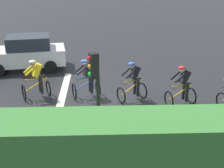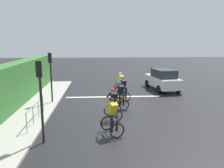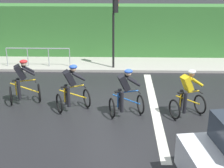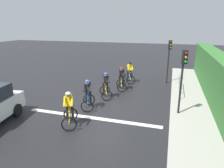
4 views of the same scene
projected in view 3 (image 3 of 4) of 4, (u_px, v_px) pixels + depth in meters
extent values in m
plane|color=black|center=(115.00, 107.00, 12.12)|extent=(80.00, 80.00, 0.00)
cube|color=#ADA89E|center=(77.00, 62.00, 16.94)|extent=(2.80, 18.94, 0.12)
cube|color=tan|center=(79.00, 53.00, 17.70)|extent=(0.44, 18.94, 0.54)
cube|color=#387533|center=(79.00, 31.00, 17.58)|extent=(1.10, 18.94, 2.72)
cube|color=silver|center=(154.00, 108.00, 12.08)|extent=(7.00, 0.30, 0.01)
torus|color=black|center=(39.00, 93.00, 12.52)|extent=(0.67, 0.26, 0.68)
torus|color=black|center=(11.00, 96.00, 12.25)|extent=(0.67, 0.26, 0.68)
cylinder|color=gold|center=(25.00, 88.00, 12.29)|extent=(0.34, 0.95, 0.51)
cylinder|color=gold|center=(16.00, 88.00, 12.20)|extent=(0.04, 0.04, 0.55)
cylinder|color=gold|center=(25.00, 81.00, 12.20)|extent=(0.26, 0.69, 0.04)
cube|color=black|center=(15.00, 81.00, 12.09)|extent=(0.16, 0.24, 0.04)
cylinder|color=black|center=(35.00, 80.00, 12.31)|extent=(0.41, 0.16, 0.03)
cube|color=black|center=(20.00, 72.00, 12.04)|extent=(0.41, 0.48, 0.57)
sphere|color=beige|center=(24.00, 64.00, 11.96)|extent=(0.20, 0.20, 0.20)
ellipsoid|color=red|center=(23.00, 62.00, 11.94)|extent=(0.31, 0.34, 0.14)
cylinder|color=black|center=(19.00, 88.00, 12.35)|extent=(0.12, 0.12, 0.74)
cylinder|color=black|center=(19.00, 90.00, 12.14)|extent=(0.12, 0.12, 0.74)
cylinder|color=black|center=(28.00, 69.00, 12.24)|extent=(0.23, 0.48, 0.37)
cylinder|color=black|center=(28.00, 71.00, 11.95)|extent=(0.23, 0.48, 0.37)
torus|color=black|center=(87.00, 98.00, 12.04)|extent=(0.64, 0.36, 0.68)
torus|color=black|center=(59.00, 103.00, 11.64)|extent=(0.64, 0.36, 0.68)
cylinder|color=gold|center=(73.00, 94.00, 11.75)|extent=(0.48, 0.90, 0.51)
cylinder|color=gold|center=(65.00, 95.00, 11.62)|extent=(0.04, 0.04, 0.55)
cylinder|color=gold|center=(74.00, 87.00, 11.66)|extent=(0.36, 0.66, 0.04)
cube|color=black|center=(64.00, 87.00, 11.51)|extent=(0.19, 0.24, 0.04)
cylinder|color=black|center=(84.00, 86.00, 11.81)|extent=(0.39, 0.22, 0.03)
cube|color=black|center=(69.00, 78.00, 11.48)|extent=(0.45, 0.50, 0.57)
sphere|color=tan|center=(73.00, 69.00, 11.42)|extent=(0.20, 0.20, 0.20)
ellipsoid|color=#264CB2|center=(73.00, 67.00, 11.40)|extent=(0.34, 0.36, 0.14)
cylinder|color=black|center=(66.00, 94.00, 11.77)|extent=(0.12, 0.12, 0.74)
cylinder|color=black|center=(69.00, 97.00, 11.57)|extent=(0.12, 0.12, 0.74)
cylinder|color=black|center=(76.00, 74.00, 11.71)|extent=(0.29, 0.47, 0.37)
cylinder|color=black|center=(79.00, 77.00, 11.44)|extent=(0.29, 0.47, 0.37)
torus|color=black|center=(140.00, 104.00, 11.55)|extent=(0.67, 0.26, 0.68)
torus|color=black|center=(112.00, 108.00, 11.29)|extent=(0.67, 0.26, 0.68)
cylinder|color=#1E59B2|center=(127.00, 99.00, 11.33)|extent=(0.34, 0.96, 0.51)
cylinder|color=#1E59B2|center=(118.00, 100.00, 11.24)|extent=(0.04, 0.04, 0.55)
cylinder|color=#1E59B2|center=(128.00, 92.00, 11.24)|extent=(0.25, 0.69, 0.04)
cube|color=black|center=(118.00, 92.00, 11.13)|extent=(0.16, 0.24, 0.04)
cylinder|color=black|center=(138.00, 91.00, 11.34)|extent=(0.41, 0.16, 0.03)
cube|color=black|center=(124.00, 83.00, 11.08)|extent=(0.41, 0.48, 0.57)
sphere|color=beige|center=(128.00, 73.00, 11.00)|extent=(0.20, 0.20, 0.20)
ellipsoid|color=#264CB2|center=(129.00, 71.00, 10.98)|extent=(0.31, 0.34, 0.14)
cylinder|color=black|center=(120.00, 99.00, 11.39)|extent=(0.12, 0.12, 0.74)
cylinder|color=black|center=(122.00, 102.00, 11.18)|extent=(0.12, 0.12, 0.74)
cylinder|color=black|center=(131.00, 79.00, 11.27)|extent=(0.23, 0.48, 0.37)
cylinder|color=black|center=(134.00, 82.00, 10.99)|extent=(0.23, 0.48, 0.37)
torus|color=black|center=(200.00, 104.00, 11.55)|extent=(0.65, 0.33, 0.68)
torus|color=black|center=(175.00, 109.00, 11.19)|extent=(0.65, 0.33, 0.68)
cylinder|color=gold|center=(188.00, 100.00, 11.28)|extent=(0.44, 0.92, 0.51)
cylinder|color=gold|center=(180.00, 101.00, 11.16)|extent=(0.04, 0.04, 0.55)
cylinder|color=gold|center=(190.00, 92.00, 11.19)|extent=(0.33, 0.67, 0.04)
cube|color=black|center=(181.00, 93.00, 11.05)|extent=(0.18, 0.24, 0.04)
cylinder|color=black|center=(199.00, 91.00, 11.33)|extent=(0.40, 0.20, 0.03)
cube|color=yellow|center=(187.00, 83.00, 11.01)|extent=(0.44, 0.50, 0.57)
sphere|color=#9E7051|center=(192.00, 74.00, 10.95)|extent=(0.20, 0.20, 0.20)
ellipsoid|color=silver|center=(192.00, 72.00, 10.93)|extent=(0.33, 0.35, 0.14)
cylinder|color=black|center=(181.00, 100.00, 11.31)|extent=(0.12, 0.12, 0.74)
cylinder|color=black|center=(185.00, 103.00, 11.11)|extent=(0.12, 0.12, 0.74)
cylinder|color=yellow|center=(192.00, 79.00, 11.23)|extent=(0.28, 0.47, 0.37)
cylinder|color=yellow|center=(197.00, 82.00, 10.96)|extent=(0.28, 0.47, 0.37)
cylinder|color=black|center=(204.00, 159.00, 8.53)|extent=(0.32, 0.67, 0.64)
cylinder|color=black|center=(113.00, 42.00, 15.49)|extent=(0.10, 0.10, 2.70)
cube|color=black|center=(115.00, 5.00, 14.92)|extent=(0.27, 0.27, 0.64)
sphere|color=red|center=(118.00, 1.00, 14.88)|extent=(0.11, 0.11, 0.11)
sphere|color=orange|center=(118.00, 5.00, 14.96)|extent=(0.11, 0.11, 0.11)
sphere|color=green|center=(118.00, 10.00, 15.03)|extent=(0.11, 0.11, 0.11)
cylinder|color=#999EA3|center=(38.00, 48.00, 15.79)|extent=(0.06, 3.00, 0.05)
cylinder|color=#999EA3|center=(70.00, 59.00, 15.94)|extent=(0.04, 0.04, 1.00)
cylinder|color=#999EA3|center=(49.00, 59.00, 15.97)|extent=(0.04, 0.04, 1.00)
cylinder|color=#999EA3|center=(28.00, 58.00, 15.99)|extent=(0.04, 0.04, 1.00)
cylinder|color=#999EA3|center=(7.00, 58.00, 16.01)|extent=(0.04, 0.04, 1.00)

